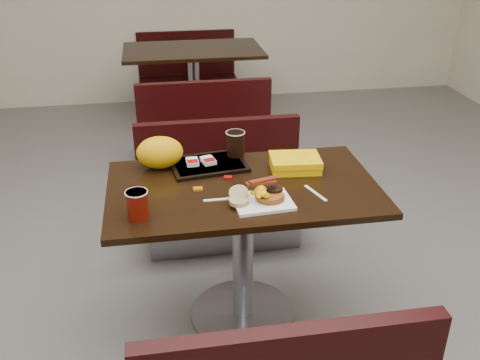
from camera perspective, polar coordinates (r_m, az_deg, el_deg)
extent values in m
cube|color=slate|center=(2.83, 0.29, -14.17)|extent=(6.00, 7.00, 0.01)
cube|color=white|center=(2.26, 2.41, -2.33)|extent=(0.25, 0.20, 0.01)
cylinder|color=#994C19|center=(2.27, 3.20, -1.67)|extent=(0.15, 0.15, 0.03)
cylinder|color=black|center=(2.28, 3.63, -0.90)|extent=(0.08, 0.08, 0.01)
ellipsoid|color=yellow|center=(2.23, 2.18, -1.15)|extent=(0.10, 0.09, 0.04)
cylinder|color=tan|center=(2.23, -0.12, -2.26)|extent=(0.10, 0.10, 0.02)
cylinder|color=tan|center=(2.26, -0.14, -1.43)|extent=(0.10, 0.10, 0.05)
cylinder|color=#8F1405|center=(2.17, -10.78, -2.62)|extent=(0.08, 0.08, 0.12)
cube|color=white|center=(2.36, 7.98, -1.37)|extent=(0.06, 0.15, 0.00)
cube|color=#A25B06|center=(2.37, -4.48, -0.95)|extent=(0.04, 0.03, 0.01)
cube|color=#8C0504|center=(2.46, -1.28, 0.28)|extent=(0.04, 0.03, 0.01)
cube|color=black|center=(2.58, -3.37, 1.64)|extent=(0.38, 0.30, 0.02)
cube|color=silver|center=(2.57, -5.07, 1.92)|extent=(0.06, 0.08, 0.02)
cube|color=silver|center=(2.58, -3.39, 2.07)|extent=(0.08, 0.09, 0.02)
cylinder|color=black|center=(2.64, -0.48, 3.87)|extent=(0.11, 0.11, 0.12)
cube|color=#F1B704|center=(2.55, 5.84, 1.80)|extent=(0.25, 0.19, 0.06)
ellipsoid|color=#E6A007|center=(2.57, -8.48, 2.90)|extent=(0.26, 0.23, 0.15)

